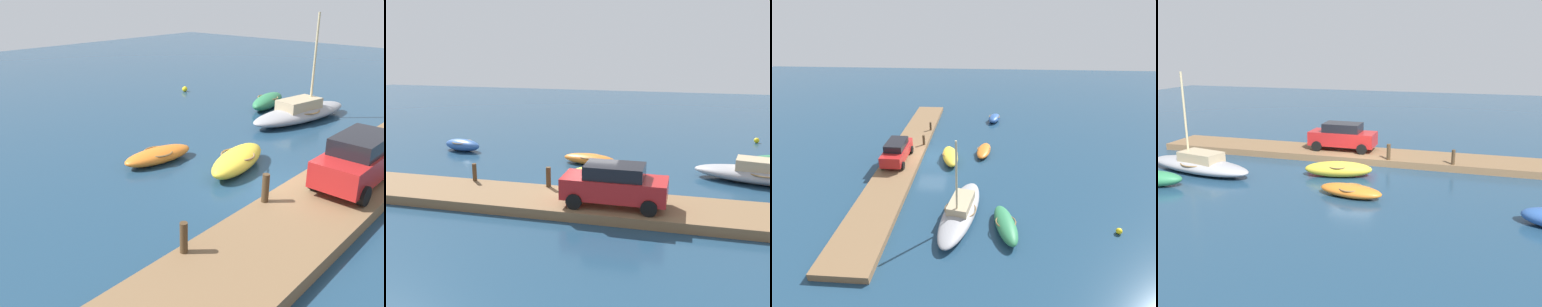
# 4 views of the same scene
# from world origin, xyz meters

# --- Properties ---
(ground_plane) EXTENTS (84.00, 84.00, 0.00)m
(ground_plane) POSITION_xyz_m (0.00, 0.00, 0.00)
(ground_plane) COLOR navy
(dock_platform) EXTENTS (26.84, 3.03, 0.41)m
(dock_platform) POSITION_xyz_m (0.00, -2.21, 0.20)
(dock_platform) COLOR brown
(dock_platform) RESTS_ON ground_plane
(rowboat_orange) EXTENTS (3.24, 1.58, 0.59)m
(rowboat_orange) POSITION_xyz_m (-1.19, 4.59, 0.30)
(rowboat_orange) COLOR orange
(rowboat_orange) RESTS_ON ground_plane
(rowboat_yellow) EXTENTS (3.82, 1.96, 0.82)m
(rowboat_yellow) POSITION_xyz_m (0.33, 1.73, 0.42)
(rowboat_yellow) COLOR gold
(rowboat_yellow) RESTS_ON ground_plane
(dinghy_blue) EXTENTS (2.78, 1.74, 0.75)m
(dinghy_blue) POSITION_xyz_m (-9.80, 5.68, 0.38)
(dinghy_blue) COLOR #2D569E
(dinghy_blue) RESTS_ON ground_plane
(sailboat_grey) EXTENTS (7.07, 3.15, 5.53)m
(sailboat_grey) POSITION_xyz_m (7.97, 3.22, 0.49)
(sailboat_grey) COLOR #939399
(sailboat_grey) RESTS_ON ground_plane
(mooring_post_west) EXTENTS (0.20, 0.20, 0.84)m
(mooring_post_west) POSITION_xyz_m (-5.57, -0.94, 0.83)
(mooring_post_west) COLOR #47331E
(mooring_post_west) RESTS_ON dock_platform
(mooring_post_mid_west) EXTENTS (0.23, 0.23, 0.93)m
(mooring_post_mid_west) POSITION_xyz_m (-1.89, -0.94, 0.87)
(mooring_post_mid_west) COLOR #47331E
(mooring_post_mid_west) RESTS_ON dock_platform
(parked_car) EXTENTS (4.22, 1.88, 1.73)m
(parked_car) POSITION_xyz_m (1.39, -2.51, 1.30)
(parked_car) COLOR #B21E1E
(parked_car) RESTS_ON dock_platform
(marker_buoy) EXTENTS (0.36, 0.36, 0.36)m
(marker_buoy) POSITION_xyz_m (8.89, 12.54, 0.18)
(marker_buoy) COLOR yellow
(marker_buoy) RESTS_ON ground_plane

